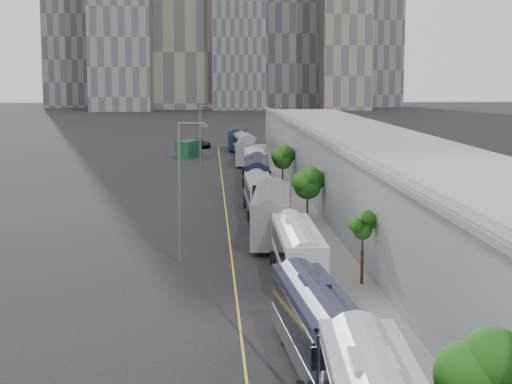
{
  "coord_description": "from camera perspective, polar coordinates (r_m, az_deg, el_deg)",
  "views": [
    {
      "loc": [
        -2.96,
        -17.32,
        12.64
      ],
      "look_at": [
        0.87,
        53.56,
        3.0
      ],
      "focal_mm": 60.0,
      "sensor_mm": 36.0,
      "label": 1
    }
  ],
  "objects": [
    {
      "name": "bus_9",
      "position": [
        148.24,
        -1.22,
        3.48
      ],
      "size": [
        3.73,
        13.52,
        3.9
      ],
      "rotation": [
        0.0,
        0.0,
        -0.08
      ],
      "color": "#161F32",
      "rests_on": "ground"
    },
    {
      "name": "tree_1",
      "position": [
        51.97,
        7.12,
        -2.47
      ],
      "size": [
        1.19,
        1.19,
        4.2
      ],
      "color": "black",
      "rests_on": "ground"
    },
    {
      "name": "bus_7",
      "position": [
        123.24,
        -0.63,
        2.59
      ],
      "size": [
        3.61,
        12.99,
        3.75
      ],
      "rotation": [
        0.0,
        0.0,
        -0.08
      ],
      "color": "slate",
      "rests_on": "ground"
    },
    {
      "name": "bus_4",
      "position": [
        79.25,
        0.25,
        -0.37
      ],
      "size": [
        2.69,
        11.97,
        3.5
      ],
      "rotation": [
        0.0,
        0.0,
        0.0
      ],
      "color": "#9E9FA7",
      "rests_on": "ground"
    },
    {
      "name": "sidewalk",
      "position": [
        74.37,
        6.21,
        -2.05
      ],
      "size": [
        10.0,
        170.0,
        0.12
      ],
      "primitive_type": "cube",
      "color": "gray",
      "rests_on": "ground"
    },
    {
      "name": "tree_2",
      "position": [
        75.15,
        3.46,
        0.7
      ],
      "size": [
        2.43,
        2.43,
        4.68
      ],
      "color": "black",
      "rests_on": "ground"
    },
    {
      "name": "tree_3",
      "position": [
        100.65,
        1.79,
        2.41
      ],
      "size": [
        2.42,
        2.42,
        4.53
      ],
      "color": "black",
      "rests_on": "ground"
    },
    {
      "name": "shipping_container",
      "position": [
        134.03,
        -4.51,
        2.87
      ],
      "size": [
        4.08,
        5.79,
        2.65
      ],
      "primitive_type": "cube",
      "rotation": [
        0.0,
        0.0,
        -0.38
      ],
      "color": "#113A21",
      "rests_on": "ground"
    },
    {
      "name": "bus_2",
      "position": [
        53.39,
        2.78,
        -4.33
      ],
      "size": [
        2.72,
        12.13,
        3.54
      ],
      "rotation": [
        0.0,
        0.0,
        -0.01
      ],
      "color": "silver",
      "rests_on": "ground"
    },
    {
      "name": "bus_6",
      "position": [
        106.93,
        -0.1,
        1.75
      ],
      "size": [
        2.82,
        12.17,
        3.54
      ],
      "rotation": [
        0.0,
        0.0,
        -0.03
      ],
      "color": "silver",
      "rests_on": "ground"
    },
    {
      "name": "bus_1",
      "position": [
        38.02,
        4.14,
        -9.34
      ],
      "size": [
        3.21,
        12.24,
        3.54
      ],
      "rotation": [
        0.0,
        0.0,
        0.06
      ],
      "color": "black",
      "rests_on": "ground"
    },
    {
      "name": "street_lamp_far",
      "position": [
        119.12,
        -3.66,
        4.04
      ],
      "size": [
        2.04,
        0.22,
        8.64
      ],
      "color": "#59595E",
      "rests_on": "ground"
    },
    {
      "name": "bus_3",
      "position": [
        66.43,
        1.08,
        -1.74
      ],
      "size": [
        4.11,
        14.06,
        4.05
      ],
      "rotation": [
        0.0,
        0.0,
        -0.1
      ],
      "color": "slate",
      "rests_on": "ground"
    },
    {
      "name": "depot",
      "position": [
        74.62,
        9.28,
        0.61
      ],
      "size": [
        12.45,
        160.4,
        7.2
      ],
      "color": "gray",
      "rests_on": "ground"
    },
    {
      "name": "suv",
      "position": [
        152.08,
        -3.8,
        3.25
      ],
      "size": [
        4.7,
        6.2,
        1.56
      ],
      "primitive_type": "imported",
      "rotation": [
        0.0,
        0.0,
        0.43
      ],
      "color": "black",
      "rests_on": "ground"
    },
    {
      "name": "street_lamp_near",
      "position": [
        57.87,
        -4.97,
        0.61
      ],
      "size": [
        2.04,
        0.22,
        9.59
      ],
      "color": "#59595E",
      "rests_on": "ground"
    },
    {
      "name": "lane_line",
      "position": [
        73.43,
        -1.91,
        -2.18
      ],
      "size": [
        0.12,
        160.0,
        0.02
      ],
      "primitive_type": "cube",
      "color": "gold",
      "rests_on": "ground"
    },
    {
      "name": "tree_0",
      "position": [
        28.12,
        14.66,
        -11.35
      ],
      "size": [
        2.81,
        2.81,
        4.98
      ],
      "color": "black",
      "rests_on": "ground"
    },
    {
      "name": "bus_8",
      "position": [
        137.03,
        -0.82,
        3.08
      ],
      "size": [
        3.26,
        12.4,
        3.59
      ],
      "rotation": [
        0.0,
        0.0,
        0.06
      ],
      "color": "#A7A8B1",
      "rests_on": "ground"
    },
    {
      "name": "bus_5",
      "position": [
        94.46,
        0.07,
        1.02
      ],
      "size": [
        3.37,
        13.03,
        3.77
      ],
      "rotation": [
        0.0,
        0.0,
        -0.06
      ],
      "color": "black",
      "rests_on": "ground"
    }
  ]
}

